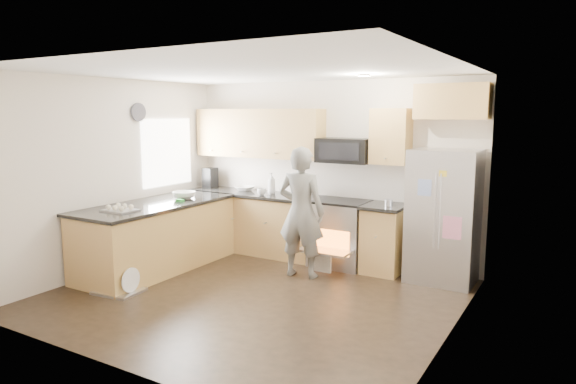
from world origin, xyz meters
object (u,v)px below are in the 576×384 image
Objects in this scene: refrigerator at (443,216)px; person at (301,212)px; dish_rack at (119,285)px; stove_range at (340,218)px.

person is (-1.65, -0.73, 0.01)m from refrigerator.
refrigerator is 2.97× the size of dish_rack.
stove_range reaches higher than refrigerator.
person is at bearing 46.48° from dish_rack.
stove_range is 3.06m from dish_rack.
person reaches higher than dish_rack.
refrigerator is 1.81m from person.
stove_range is 0.78m from person.
person is at bearing -107.60° from stove_range.
refrigerator is (1.42, 0.01, 0.17)m from stove_range.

